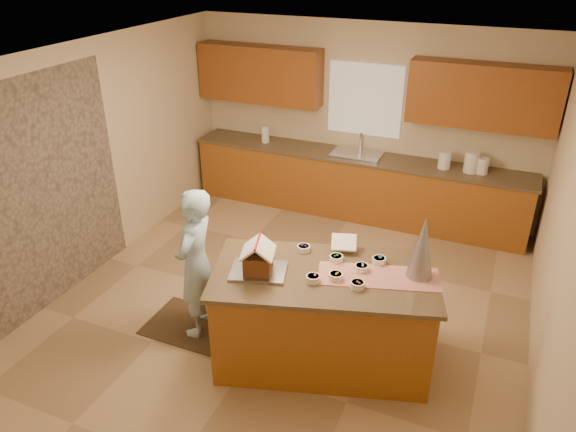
% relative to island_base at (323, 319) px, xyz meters
% --- Properties ---
extents(floor, '(5.50, 5.50, 0.00)m').
position_rel_island_base_xyz_m(floor, '(-0.63, 0.68, -0.47)').
color(floor, tan).
rests_on(floor, ground).
extents(ceiling, '(5.50, 5.50, 0.00)m').
position_rel_island_base_xyz_m(ceiling, '(-0.63, 0.68, 2.23)').
color(ceiling, silver).
rests_on(ceiling, floor).
extents(wall_back, '(5.50, 5.50, 0.00)m').
position_rel_island_base_xyz_m(wall_back, '(-0.63, 3.43, 0.88)').
color(wall_back, beige).
rests_on(wall_back, floor).
extents(wall_front, '(5.50, 5.50, 0.00)m').
position_rel_island_base_xyz_m(wall_front, '(-0.63, -2.07, 0.88)').
color(wall_front, beige).
rests_on(wall_front, floor).
extents(wall_left, '(5.50, 5.50, 0.00)m').
position_rel_island_base_xyz_m(wall_left, '(-3.13, 0.68, 0.88)').
color(wall_left, beige).
rests_on(wall_left, floor).
extents(wall_right, '(5.50, 5.50, 0.00)m').
position_rel_island_base_xyz_m(wall_right, '(1.87, 0.68, 0.88)').
color(wall_right, beige).
rests_on(wall_right, floor).
extents(stone_accent, '(0.00, 2.50, 2.50)m').
position_rel_island_base_xyz_m(stone_accent, '(-3.11, -0.12, 0.78)').
color(stone_accent, gray).
rests_on(stone_accent, wall_left).
extents(window_curtain, '(1.05, 0.03, 1.00)m').
position_rel_island_base_xyz_m(window_curtain, '(-0.63, 3.40, 1.18)').
color(window_curtain, white).
rests_on(window_curtain, wall_back).
extents(back_counter_base, '(4.80, 0.60, 0.88)m').
position_rel_island_base_xyz_m(back_counter_base, '(-0.63, 3.13, -0.03)').
color(back_counter_base, '#97521F').
rests_on(back_counter_base, floor).
extents(back_counter_top, '(4.85, 0.63, 0.04)m').
position_rel_island_base_xyz_m(back_counter_top, '(-0.63, 3.13, 0.43)').
color(back_counter_top, brown).
rests_on(back_counter_top, back_counter_base).
extents(upper_cabinet_left, '(1.85, 0.35, 0.80)m').
position_rel_island_base_xyz_m(upper_cabinet_left, '(-2.18, 3.25, 1.43)').
color(upper_cabinet_left, brown).
rests_on(upper_cabinet_left, wall_back).
extents(upper_cabinet_right, '(1.85, 0.35, 0.80)m').
position_rel_island_base_xyz_m(upper_cabinet_right, '(0.92, 3.25, 1.43)').
color(upper_cabinet_right, brown).
rests_on(upper_cabinet_right, wall_back).
extents(sink, '(0.70, 0.45, 0.12)m').
position_rel_island_base_xyz_m(sink, '(-0.63, 3.13, 0.42)').
color(sink, silver).
rests_on(sink, back_counter_top).
extents(faucet, '(0.03, 0.03, 0.28)m').
position_rel_island_base_xyz_m(faucet, '(-0.63, 3.31, 0.59)').
color(faucet, silver).
rests_on(faucet, back_counter_top).
extents(island_base, '(2.13, 1.47, 0.94)m').
position_rel_island_base_xyz_m(island_base, '(0.00, 0.00, 0.00)').
color(island_base, '#97521F').
rests_on(island_base, floor).
extents(island_top, '(2.23, 1.58, 0.04)m').
position_rel_island_base_xyz_m(island_top, '(0.00, -0.00, 0.49)').
color(island_top, brown).
rests_on(island_top, island_base).
extents(table_runner, '(1.14, 0.67, 0.01)m').
position_rel_island_base_xyz_m(table_runner, '(0.46, 0.14, 0.52)').
color(table_runner, red).
rests_on(table_runner, island_top).
extents(baking_tray, '(0.58, 0.49, 0.03)m').
position_rel_island_base_xyz_m(baking_tray, '(-0.55, -0.22, 0.53)').
color(baking_tray, silver).
rests_on(baking_tray, island_top).
extents(cookbook, '(0.28, 0.24, 0.10)m').
position_rel_island_base_xyz_m(cookbook, '(0.04, 0.44, 0.61)').
color(cookbook, white).
rests_on(cookbook, island_top).
extents(tinsel_tree, '(0.29, 0.29, 0.59)m').
position_rel_island_base_xyz_m(tinsel_tree, '(0.79, 0.29, 0.81)').
color(tinsel_tree, silver).
rests_on(tinsel_tree, island_top).
extents(rug, '(1.07, 0.70, 0.01)m').
position_rel_island_base_xyz_m(rug, '(-1.36, -0.07, -0.47)').
color(rug, black).
rests_on(rug, floor).
extents(boy, '(0.43, 0.61, 1.58)m').
position_rel_island_base_xyz_m(boy, '(-1.31, -0.07, 0.33)').
color(boy, '#AAD8F2').
rests_on(boy, rug).
extents(canister_a, '(0.17, 0.17, 0.23)m').
position_rel_island_base_xyz_m(canister_a, '(0.58, 3.13, 0.56)').
color(canister_a, white).
rests_on(canister_a, back_counter_top).
extents(canister_b, '(0.19, 0.19, 0.27)m').
position_rel_island_base_xyz_m(canister_b, '(0.92, 3.13, 0.58)').
color(canister_b, white).
rests_on(canister_b, back_counter_top).
extents(canister_c, '(0.15, 0.15, 0.21)m').
position_rel_island_base_xyz_m(canister_c, '(1.06, 3.13, 0.55)').
color(canister_c, white).
rests_on(canister_c, back_counter_top).
extents(paper_towel, '(0.12, 0.12, 0.25)m').
position_rel_island_base_xyz_m(paper_towel, '(-2.05, 3.13, 0.57)').
color(paper_towel, white).
rests_on(paper_towel, back_counter_top).
extents(gingerbread_house, '(0.37, 0.37, 0.30)m').
position_rel_island_base_xyz_m(gingerbread_house, '(-0.55, -0.22, 0.65)').
color(gingerbread_house, brown).
rests_on(gingerbread_house, baking_tray).
extents(candy_bowls, '(0.85, 0.64, 0.06)m').
position_rel_island_base_xyz_m(candy_bowls, '(0.12, 0.10, 0.54)').
color(candy_bowls, white).
rests_on(candy_bowls, island_top).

